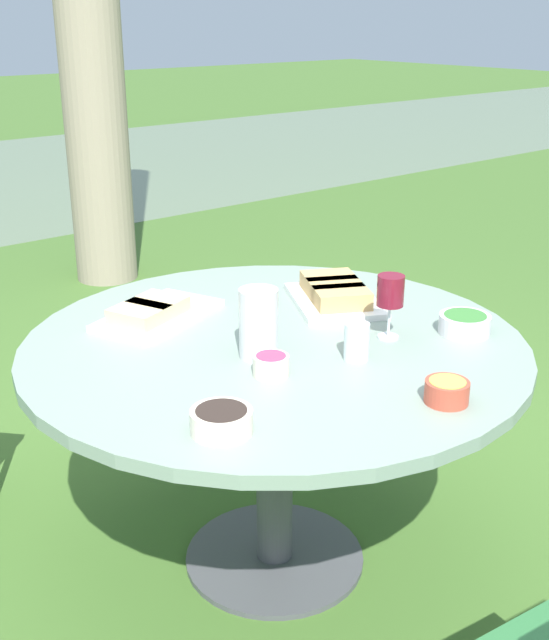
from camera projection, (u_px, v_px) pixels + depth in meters
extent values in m
plane|color=#446B2B|center=(274.00, 559.00, 2.52)|extent=(40.00, 40.00, 0.00)
cylinder|color=#4C4C51|center=(274.00, 556.00, 2.51)|extent=(0.56, 0.56, 0.02)
cylinder|color=#4C4C51|center=(274.00, 458.00, 2.39)|extent=(0.11, 0.11, 0.69)
cylinder|color=gray|center=(274.00, 346.00, 2.26)|extent=(1.42, 1.42, 0.03)
cylinder|color=silver|center=(259.00, 324.00, 2.11)|extent=(0.10, 0.10, 0.19)
cone|color=silver|center=(272.00, 291.00, 2.11)|extent=(0.03, 0.03, 0.02)
cylinder|color=silver|center=(388.00, 337.00, 2.26)|extent=(0.06, 0.06, 0.01)
cylinder|color=silver|center=(389.00, 321.00, 2.24)|extent=(0.01, 0.01, 0.09)
cylinder|color=maroon|center=(391.00, 291.00, 2.21)|extent=(0.08, 0.08, 0.09)
cube|color=white|center=(159.00, 315.00, 2.40)|extent=(0.44, 0.35, 0.02)
cube|color=#E0C184|center=(140.00, 314.00, 2.32)|extent=(0.18, 0.18, 0.04)
cube|color=#E0C184|center=(158.00, 306.00, 2.39)|extent=(0.18, 0.18, 0.04)
cube|color=white|center=(335.00, 301.00, 2.52)|extent=(0.39, 0.43, 0.02)
cube|color=tan|center=(342.00, 298.00, 2.44)|extent=(0.20, 0.18, 0.05)
cube|color=tan|center=(335.00, 290.00, 2.51)|extent=(0.20, 0.18, 0.05)
cube|color=tan|center=(329.00, 282.00, 2.58)|extent=(0.20, 0.18, 0.05)
cylinder|color=#B74733|center=(447.00, 392.00, 1.88)|extent=(0.11, 0.11, 0.05)
cylinder|color=#E0C147|center=(447.00, 386.00, 1.88)|extent=(0.09, 0.09, 0.02)
cylinder|color=silver|center=(465.00, 324.00, 2.29)|extent=(0.15, 0.15, 0.06)
cylinder|color=#387533|center=(465.00, 319.00, 2.28)|extent=(0.12, 0.12, 0.02)
cylinder|color=beige|center=(222.00, 421.00, 1.75)|extent=(0.14, 0.14, 0.05)
cylinder|color=#2D231E|center=(221.00, 415.00, 1.74)|extent=(0.11, 0.11, 0.02)
cylinder|color=beige|center=(271.00, 365.00, 2.02)|extent=(0.09, 0.09, 0.05)
cylinder|color=#D6385B|center=(271.00, 360.00, 2.02)|extent=(0.08, 0.08, 0.02)
cylinder|color=silver|center=(357.00, 342.00, 2.11)|extent=(0.07, 0.07, 0.10)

